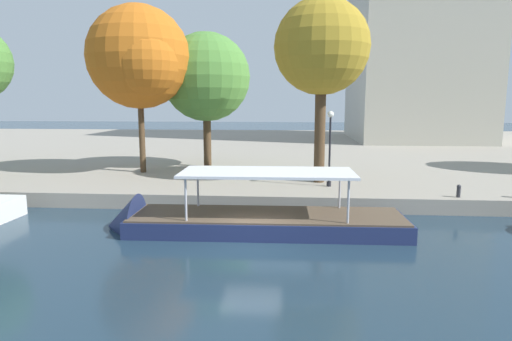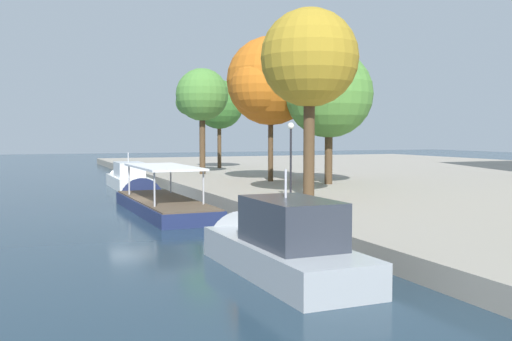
# 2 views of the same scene
# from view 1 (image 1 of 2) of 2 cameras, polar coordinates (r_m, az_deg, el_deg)

# --- Properties ---
(ground_plane) EXTENTS (220.00, 220.00, 0.00)m
(ground_plane) POSITION_cam_1_polar(r_m,az_deg,el_deg) (18.30, -0.53, -9.54)
(ground_plane) COLOR #1E3342
(dock_promenade) EXTENTS (120.00, 55.00, 0.83)m
(dock_promenade) POSITION_cam_1_polar(r_m,az_deg,el_deg) (50.37, 2.77, 2.82)
(dock_promenade) COLOR gray
(dock_promenade) RESTS_ON ground_plane
(tour_boat_1) EXTENTS (13.62, 3.62, 4.14)m
(tour_boat_1) POSITION_cam_1_polar(r_m,az_deg,el_deg) (19.96, -2.14, -7.15)
(tour_boat_1) COLOR navy
(tour_boat_1) RESTS_ON ground_plane
(mooring_bollard_1) EXTENTS (0.22, 0.22, 0.68)m
(mooring_bollard_1) POSITION_cam_1_polar(r_m,az_deg,el_deg) (25.30, 25.00, -2.38)
(mooring_bollard_1) COLOR #2D2D33
(mooring_bollard_1) RESTS_ON dock_promenade
(lamp_post) EXTENTS (0.37, 0.37, 4.45)m
(lamp_post) POSITION_cam_1_polar(r_m,az_deg,el_deg) (25.95, 9.66, 3.61)
(lamp_post) COLOR black
(lamp_post) RESTS_ON dock_promenade
(tree_0) EXTENTS (5.77, 5.77, 11.15)m
(tree_0) POSITION_cam_1_polar(r_m,az_deg,el_deg) (27.23, 8.54, 15.91)
(tree_0) COLOR #4C3823
(tree_0) RESTS_ON dock_promenade
(tree_2) EXTENTS (7.05, 7.09, 11.55)m
(tree_2) POSITION_cam_1_polar(r_m,az_deg,el_deg) (31.76, -15.03, 13.87)
(tree_2) COLOR #4C3823
(tree_2) RESTS_ON dock_promenade
(tree_5) EXTENTS (6.63, 6.63, 10.13)m
(tree_5) POSITION_cam_1_polar(r_m,az_deg,el_deg) (33.73, -6.52, 12.18)
(tree_5) COLOR #4C3823
(tree_5) RESTS_ON dock_promenade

